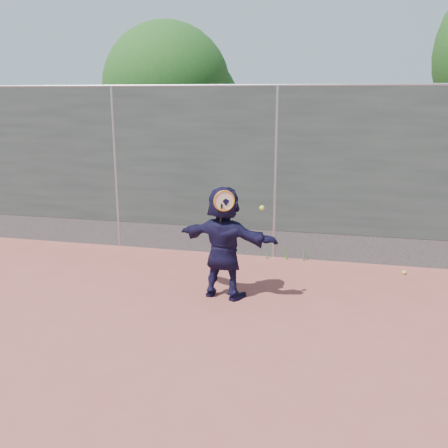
# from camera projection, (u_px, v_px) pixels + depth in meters

# --- Properties ---
(ground) EXTENTS (80.00, 80.00, 0.00)m
(ground) POSITION_uv_depth(u_px,v_px,m) (233.00, 349.00, 5.75)
(ground) COLOR #9E4C42
(ground) RESTS_ON ground
(player) EXTENTS (1.58, 0.79, 1.63)m
(player) POSITION_uv_depth(u_px,v_px,m) (224.00, 243.00, 7.07)
(player) COLOR #151232
(player) RESTS_ON ground
(ball_ground) EXTENTS (0.07, 0.07, 0.07)m
(ball_ground) POSITION_uv_depth(u_px,v_px,m) (404.00, 272.00, 8.14)
(ball_ground) COLOR #C5D72F
(ball_ground) RESTS_ON ground
(fence) EXTENTS (20.00, 0.06, 3.03)m
(fence) POSITION_uv_depth(u_px,v_px,m) (276.00, 170.00, 8.65)
(fence) COLOR #38423D
(fence) RESTS_ON ground
(swing_action) EXTENTS (0.67, 0.19, 0.51)m
(swing_action) POSITION_uv_depth(u_px,v_px,m) (228.00, 203.00, 6.72)
(swing_action) COLOR orange
(swing_action) RESTS_ON ground
(tree_left) EXTENTS (3.15, 3.00, 4.53)m
(tree_left) POSITION_uv_depth(u_px,v_px,m) (174.00, 91.00, 11.81)
(tree_left) COLOR #382314
(tree_left) RESTS_ON ground
(weed_clump) EXTENTS (0.68, 0.07, 0.30)m
(weed_clump) POSITION_uv_depth(u_px,v_px,m) (289.00, 253.00, 8.84)
(weed_clump) COLOR #387226
(weed_clump) RESTS_ON ground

